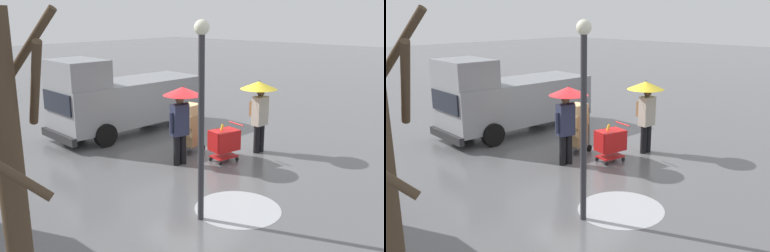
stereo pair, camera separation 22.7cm
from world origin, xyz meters
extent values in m
plane|color=#5B5B5E|center=(0.00, 0.00, 0.00)|extent=(90.00, 90.00, 0.00)
cylinder|color=#ADAFB5|center=(-2.95, 1.97, 0.00)|extent=(1.81, 1.81, 0.01)
cylinder|color=#999BA0|center=(3.88, -2.24, 0.00)|extent=(2.17, 2.17, 0.01)
cube|color=gray|center=(3.48, -0.42, 1.06)|extent=(2.25, 5.30, 1.40)
cube|color=gray|center=(3.58, 1.47, 2.18)|extent=(1.92, 1.50, 0.84)
cube|color=black|center=(3.63, 2.19, 1.38)|extent=(1.66, 0.15, 0.63)
cube|color=#232326|center=(3.63, 2.23, 0.32)|extent=(1.97, 0.27, 0.24)
cylinder|color=black|center=(2.59, 1.24, 0.36)|extent=(0.28, 0.73, 0.72)
cylinder|color=black|center=(4.55, 1.13, 0.36)|extent=(0.28, 0.73, 0.72)
cylinder|color=black|center=(2.41, -1.98, 0.36)|extent=(0.28, 0.73, 0.72)
cylinder|color=black|center=(4.36, -2.09, 0.36)|extent=(0.28, 0.73, 0.72)
cube|color=red|center=(-0.88, -0.18, 0.60)|extent=(0.67, 0.85, 0.56)
cube|color=red|center=(-0.88, -0.18, 0.14)|extent=(0.60, 0.77, 0.04)
cylinder|color=red|center=(-0.97, -0.59, 1.00)|extent=(0.57, 0.16, 0.04)
sphere|color=black|center=(-1.02, 0.16, 0.05)|extent=(0.10, 0.10, 0.10)
sphere|color=black|center=(-0.61, 0.07, 0.05)|extent=(0.10, 0.10, 0.10)
sphere|color=black|center=(-1.15, -0.44, 0.05)|extent=(0.10, 0.10, 0.10)
sphere|color=black|center=(-0.74, -0.52, 0.05)|extent=(0.10, 0.10, 0.10)
cylinder|color=yellow|center=(-0.78, -0.10, 0.70)|extent=(0.13, 0.29, 0.69)
cube|color=#515156|center=(0.28, -0.07, 0.22)|extent=(0.57, 0.67, 0.03)
cylinder|color=#515156|center=(0.11, -0.40, 0.77)|extent=(0.04, 0.04, 1.10)
cylinder|color=#515156|center=(0.55, -0.34, 0.77)|extent=(0.04, 0.04, 1.10)
cylinder|color=black|center=(0.09, -0.41, 0.10)|extent=(0.08, 0.21, 0.20)
cylinder|color=black|center=(0.57, -0.33, 0.10)|extent=(0.08, 0.21, 0.20)
cube|color=#A37F51|center=(0.28, -0.07, 0.38)|extent=(0.51, 0.51, 0.30)
cube|color=#A37F51|center=(0.28, -0.07, 0.67)|extent=(0.54, 0.61, 0.29)
cube|color=#A37F51|center=(0.28, -0.07, 0.99)|extent=(0.50, 0.63, 0.33)
cube|color=tan|center=(0.28, -0.07, 1.30)|extent=(0.51, 0.56, 0.30)
cylinder|color=black|center=(-0.15, 0.94, 0.41)|extent=(0.18, 0.18, 0.82)
cylinder|color=black|center=(-0.20, 0.74, 0.41)|extent=(0.18, 0.18, 0.82)
cube|color=#282D47|center=(-0.18, 0.84, 1.24)|extent=(0.37, 0.49, 0.84)
sphere|color=brown|center=(-0.18, 0.84, 1.78)|extent=(0.22, 0.22, 0.22)
cylinder|color=#282D47|center=(-0.12, 1.09, 1.19)|extent=(0.10, 0.10, 0.55)
cylinder|color=#282D47|center=(-0.20, 0.66, 1.46)|extent=(0.32, 0.17, 0.50)
cylinder|color=#333338|center=(-0.20, 0.74, 1.62)|extent=(0.02, 0.02, 0.86)
cone|color=red|center=(-0.20, 0.74, 2.00)|extent=(1.04, 1.04, 0.22)
sphere|color=#333338|center=(-0.20, 0.74, 2.13)|extent=(0.04, 0.04, 0.04)
cylinder|color=black|center=(-1.16, -1.58, 0.41)|extent=(0.18, 0.18, 0.82)
cylinder|color=black|center=(-1.14, -1.39, 0.41)|extent=(0.18, 0.18, 0.82)
cube|color=#B2A899|center=(-1.15, -1.49, 1.24)|extent=(0.32, 0.47, 0.84)
sphere|color=brown|center=(-1.15, -1.49, 1.78)|extent=(0.22, 0.22, 0.22)
cylinder|color=#B2A899|center=(-1.17, -1.74, 1.19)|extent=(0.10, 0.10, 0.55)
cylinder|color=#B2A899|center=(-1.15, -1.30, 1.46)|extent=(0.31, 0.13, 0.50)
cylinder|color=#333338|center=(-1.14, -1.39, 1.62)|extent=(0.02, 0.02, 0.86)
cone|color=yellow|center=(-1.14, -1.39, 2.00)|extent=(1.04, 1.04, 0.22)
sphere|color=#333338|center=(-1.14, -1.39, 2.13)|extent=(0.04, 0.04, 0.04)
cube|color=brown|center=(-0.95, -1.50, 1.28)|extent=(0.19, 0.31, 0.44)
cylinder|color=#423323|center=(-4.15, 7.08, 2.01)|extent=(0.24, 0.24, 4.02)
cylinder|color=#423323|center=(-3.99, 6.77, 3.59)|extent=(0.69, 0.43, 0.88)
cylinder|color=#423323|center=(-4.23, 6.81, 3.35)|extent=(0.62, 0.26, 0.83)
cylinder|color=#2D2D33|center=(-2.68, 2.83, 1.80)|extent=(0.12, 0.12, 3.60)
sphere|color=#EAEACC|center=(-2.68, 2.83, 3.72)|extent=(0.28, 0.28, 0.28)
camera|label=1|loc=(-7.73, 8.59, 3.96)|focal=39.58mm
camera|label=2|loc=(-7.89, 8.43, 3.96)|focal=39.58mm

